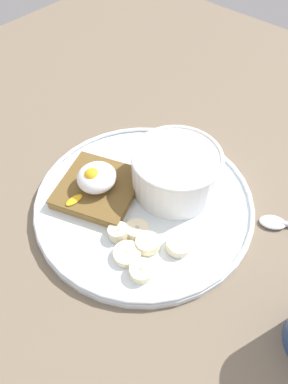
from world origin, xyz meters
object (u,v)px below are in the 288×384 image
object	(u,v)px
toast_slice	(98,188)
banana_slice_back	(179,245)
banana_slice_right	(141,271)
banana_slice_inner	(137,229)
banana_slice_front	(148,243)
oatmeal_bowl	(176,171)
banana_slice_left	(127,254)
banana_slice_outer	(118,232)
poached_egg	(96,178)

from	to	relation	value
toast_slice	banana_slice_back	xyz separation A→B (cm)	(-0.26, 14.19, -0.20)
banana_slice_right	banana_slice_inner	xyz separation A→B (cm)	(-4.13, -4.44, -0.21)
banana_slice_front	banana_slice_back	xyz separation A→B (cm)	(-2.39, 3.04, 0.01)
oatmeal_bowl	banana_slice_inner	bearing A→B (deg)	7.56
toast_slice	banana_slice_left	bearing A→B (deg)	64.26
toast_slice	banana_slice_outer	bearing A→B (deg)	64.70
oatmeal_bowl	banana_slice_back	bearing A→B (deg)	41.17
oatmeal_bowl	poached_egg	distance (cm)	11.01
banana_slice_outer	poached_egg	bearing A→B (deg)	-114.49
banana_slice_front	banana_slice_left	world-z (taller)	banana_slice_front
banana_slice_left	banana_slice_back	world-z (taller)	banana_slice_back
banana_slice_left	toast_slice	bearing A→B (deg)	-115.74
oatmeal_bowl	poached_egg	world-z (taller)	oatmeal_bowl
banana_slice_left	banana_slice_inner	size ratio (longest dim) A/B	1.18
toast_slice	banana_slice_outer	xyz separation A→B (cm)	(3.43, 7.25, -0.09)
poached_egg	banana_slice_front	size ratio (longest dim) A/B	1.88
banana_slice_front	banana_slice_right	xyz separation A→B (cm)	(3.41, 1.94, 0.09)
oatmeal_bowl	poached_egg	xyz separation A→B (cm)	(8.14, -7.41, -0.06)
oatmeal_bowl	banana_slice_left	world-z (taller)	oatmeal_bowl
poached_egg	banana_slice_back	bearing A→B (deg)	91.55
banana_slice_inner	banana_slice_front	bearing A→B (deg)	73.96
toast_slice	banana_slice_inner	size ratio (longest dim) A/B	3.63
banana_slice_left	banana_slice_right	distance (cm)	3.00
oatmeal_bowl	banana_slice_front	bearing A→B (deg)	20.26
banana_slice_left	banana_slice_front	bearing A→B (deg)	160.66
poached_egg	banana_slice_right	bearing A→B (deg)	67.52
oatmeal_bowl	banana_slice_back	world-z (taller)	oatmeal_bowl
banana_slice_inner	banana_slice_outer	world-z (taller)	banana_slice_outer
banana_slice_outer	banana_slice_right	bearing A→B (deg)	70.08
oatmeal_bowl	banana_slice_inner	xyz separation A→B (cm)	(9.43, 1.25, -2.69)
banana_slice_inner	banana_slice_outer	xyz separation A→B (cm)	(2.01, -1.41, 0.24)
banana_slice_front	banana_slice_back	distance (cm)	3.87
poached_egg	banana_slice_left	bearing A→B (deg)	64.83
toast_slice	banana_slice_left	world-z (taller)	toast_slice
oatmeal_bowl	banana_slice_front	size ratio (longest dim) A/B	2.86
banana_slice_front	banana_slice_right	distance (cm)	3.93
poached_egg	banana_slice_left	size ratio (longest dim) A/B	1.86
toast_slice	banana_slice_right	bearing A→B (deg)	67.05
banana_slice_front	banana_slice_right	size ratio (longest dim) A/B	1.04
banana_slice_front	oatmeal_bowl	bearing A→B (deg)	-159.74
toast_slice	banana_slice_outer	world-z (taller)	banana_slice_outer
banana_slice_back	banana_slice_inner	size ratio (longest dim) A/B	1.25
toast_slice	banana_slice_back	world-z (taller)	toast_slice
poached_egg	banana_slice_outer	xyz separation A→B (cm)	(3.30, 7.26, -2.39)
toast_slice	banana_slice_front	distance (cm)	11.35
poached_egg	banana_slice_left	xyz separation A→B (cm)	(4.78, 10.18, -2.65)
banana_slice_back	banana_slice_outer	distance (cm)	7.86
toast_slice	poached_egg	world-z (taller)	poached_egg
oatmeal_bowl	banana_slice_outer	xyz separation A→B (cm)	(11.45, -0.15, -2.45)
toast_slice	banana_slice_inner	bearing A→B (deg)	80.73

